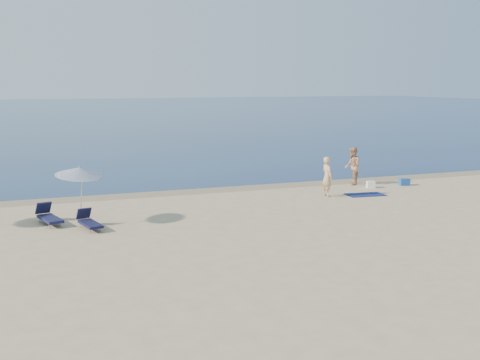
# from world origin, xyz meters

# --- Properties ---
(sea) EXTENTS (240.00, 160.00, 0.01)m
(sea) POSITION_xyz_m (0.00, 100.00, 0.00)
(sea) COLOR #0C214A
(sea) RESTS_ON ground
(wet_sand_strip) EXTENTS (240.00, 1.60, 0.00)m
(wet_sand_strip) POSITION_xyz_m (0.00, 19.40, 0.00)
(wet_sand_strip) COLOR #847254
(wet_sand_strip) RESTS_ON ground
(person_left) EXTENTS (0.46, 0.68, 1.81)m
(person_left) POSITION_xyz_m (2.26, 16.03, 0.91)
(person_left) COLOR tan
(person_left) RESTS_ON ground
(person_right) EXTENTS (1.06, 1.15, 1.90)m
(person_right) POSITION_xyz_m (4.98, 18.37, 0.95)
(person_right) COLOR tan
(person_right) RESTS_ON ground
(beach_towel) EXTENTS (1.82, 1.14, 0.03)m
(beach_towel) POSITION_xyz_m (4.07, 15.69, 0.01)
(beach_towel) COLOR #0E184A
(beach_towel) RESTS_ON ground
(white_bag) EXTENTS (0.46, 0.42, 0.32)m
(white_bag) POSITION_xyz_m (5.34, 17.22, 0.16)
(white_bag) COLOR white
(white_bag) RESTS_ON ground
(blue_cooler) EXTENTS (0.55, 0.44, 0.35)m
(blue_cooler) POSITION_xyz_m (7.31, 17.25, 0.18)
(blue_cooler) COLOR #1D4EA0
(blue_cooler) RESTS_ON ground
(umbrella_near) EXTENTS (2.28, 2.30, 2.25)m
(umbrella_near) POSITION_xyz_m (-8.74, 14.51, 1.93)
(umbrella_near) COLOR silver
(umbrella_near) RESTS_ON ground
(lounger_left) EXTENTS (0.94, 1.75, 0.73)m
(lounger_left) POSITION_xyz_m (-9.85, 14.88, 0.27)
(lounger_left) COLOR #15183A
(lounger_left) RESTS_ON ground
(lounger_right) EXTENTS (0.81, 1.59, 0.67)m
(lounger_right) POSITION_xyz_m (-8.56, 13.62, 0.24)
(lounger_right) COLOR #121333
(lounger_right) RESTS_ON ground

